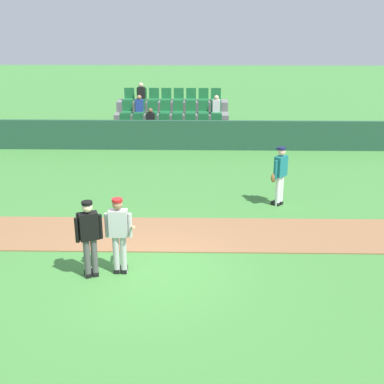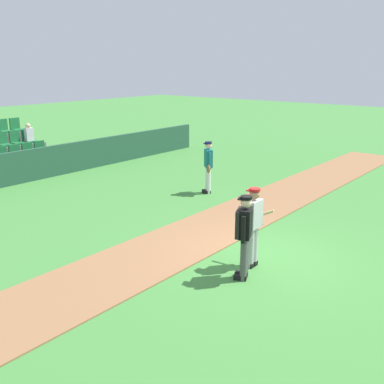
% 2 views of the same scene
% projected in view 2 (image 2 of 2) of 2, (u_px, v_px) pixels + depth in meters
% --- Properties ---
extents(ground_plane, '(80.00, 80.00, 0.00)m').
position_uv_depth(ground_plane, '(260.00, 258.00, 10.30)').
color(ground_plane, '#42843A').
extents(infield_dirt_path, '(28.00, 2.12, 0.03)m').
position_uv_depth(infield_dirt_path, '(191.00, 237.00, 11.51)').
color(infield_dirt_path, '#936642').
rests_on(infield_dirt_path, ground).
extents(dugout_fence, '(20.00, 0.16, 1.20)m').
position_uv_depth(dugout_fence, '(12.00, 169.00, 16.38)').
color(dugout_fence, '#234C38').
rests_on(dugout_fence, ground).
extents(batter_grey_jersey, '(0.69, 0.78, 1.76)m').
position_uv_depth(batter_grey_jersey, '(253.00, 224.00, 9.65)').
color(batter_grey_jersey, '#B2B2B2').
rests_on(batter_grey_jersey, ground).
extents(umpire_home_plate, '(0.55, 0.42, 1.76)m').
position_uv_depth(umpire_home_plate, '(244.00, 233.00, 9.08)').
color(umpire_home_plate, '#4C4C4C').
rests_on(umpire_home_plate, ground).
extents(runner_teal_jersey, '(0.54, 0.52, 1.76)m').
position_uv_depth(runner_teal_jersey, '(208.00, 165.00, 15.25)').
color(runner_teal_jersey, white).
rests_on(runner_teal_jersey, ground).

